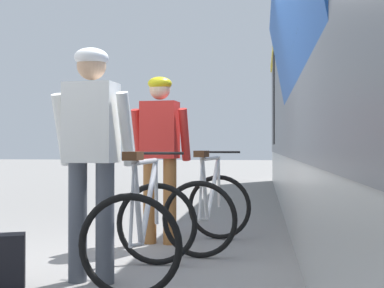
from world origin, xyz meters
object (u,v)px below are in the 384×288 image
(cyclist_near_in_white, at_px, (92,142))
(backpack_on_platform, at_px, (4,263))
(bicycle_far_white, at_px, (210,208))
(cyclist_far_in_red, at_px, (160,144))
(bicycle_near_silver, at_px, (145,228))

(cyclist_near_in_white, bearing_deg, backpack_on_platform, -149.75)
(backpack_on_platform, bearing_deg, bicycle_far_white, 31.51)
(cyclist_near_in_white, relative_size, backpack_on_platform, 4.40)
(cyclist_near_in_white, bearing_deg, bicycle_far_white, 62.96)
(cyclist_far_in_red, distance_m, bicycle_near_silver, 1.66)
(bicycle_near_silver, bearing_deg, cyclist_far_in_red, 96.94)
(cyclist_far_in_red, distance_m, bicycle_far_white, 0.87)
(cyclist_far_in_red, xyz_separation_m, bicycle_near_silver, (0.18, -1.51, -0.65))
(bicycle_near_silver, distance_m, bicycle_far_white, 1.40)
(cyclist_near_in_white, xyz_separation_m, bicycle_near_silver, (0.39, 0.11, -0.65))
(cyclist_near_in_white, xyz_separation_m, cyclist_far_in_red, (0.20, 1.62, 0.00))
(cyclist_far_in_red, relative_size, bicycle_near_silver, 1.62)
(cyclist_near_in_white, bearing_deg, cyclist_far_in_red, 82.92)
(bicycle_near_silver, xyz_separation_m, bicycle_far_white, (0.36, 1.36, 0.00))
(bicycle_far_white, bearing_deg, backpack_on_platform, -125.78)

